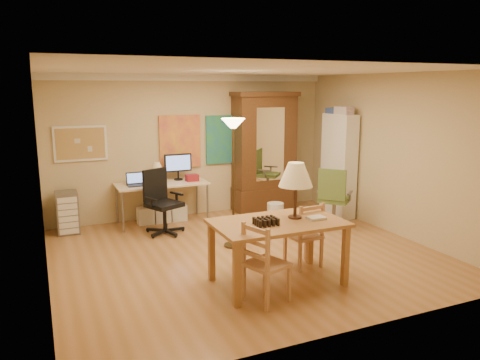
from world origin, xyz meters
name	(u,v)px	position (x,y,z in m)	size (l,w,h in m)	color
floor	(245,254)	(0.00, 0.00, 0.00)	(5.50, 5.50, 0.00)	olive
crown_molding	(192,78)	(0.00, 2.46, 2.64)	(5.50, 0.08, 0.12)	white
corkboard	(81,143)	(-2.05, 2.47, 1.50)	(0.90, 0.04, 0.62)	tan
art_panel_left	(180,142)	(-0.25, 2.47, 1.45)	(0.80, 0.04, 1.00)	yellow
art_panel_right	(224,139)	(0.65, 2.47, 1.45)	(0.75, 0.04, 0.95)	teal
dining_table	(285,208)	(0.04, -1.10, 0.97)	(1.64, 0.98, 1.54)	brown
ladder_chair_back	(305,237)	(0.56, -0.77, 0.43)	(0.47, 0.45, 0.92)	#B07350
ladder_chair_left	(265,265)	(-0.46, -1.55, 0.45)	(0.55, 0.56, 0.96)	#B07350
torchiere_lamp	(233,145)	(-0.03, 0.39, 1.61)	(0.37, 0.37, 2.01)	#3C2F18
computer_desk	(163,198)	(-0.69, 2.16, 0.46)	(1.64, 0.72, 1.24)	beige
office_chair_black	(163,216)	(-0.86, 1.50, 0.29)	(0.68, 0.68, 1.10)	black
office_chair_green	(333,211)	(2.00, 0.62, 0.29)	(0.69, 0.69, 1.08)	slate
drawer_cart	(67,212)	(-2.36, 2.18, 0.36)	(0.36, 0.43, 0.72)	slate
armoire	(264,160)	(1.42, 2.24, 1.03)	(1.29, 0.61, 2.38)	#391D0F
bookshelf	(339,166)	(2.55, 1.28, 0.98)	(0.30, 0.79, 1.97)	white
wastebin	(275,213)	(1.17, 1.25, 0.19)	(0.31, 0.31, 0.38)	silver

